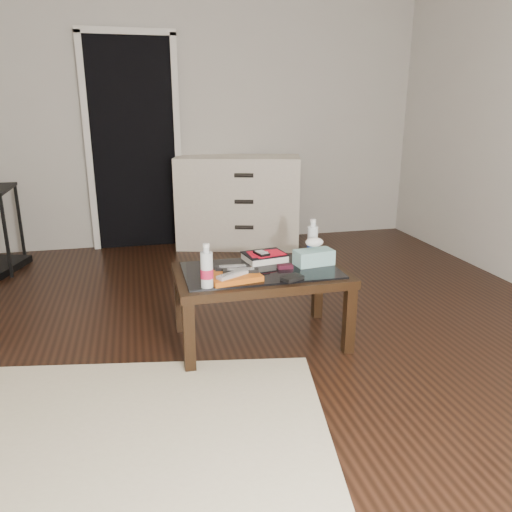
{
  "coord_description": "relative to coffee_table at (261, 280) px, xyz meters",
  "views": [
    {
      "loc": [
        -0.42,
        -2.59,
        1.4
      ],
      "look_at": [
        0.24,
        0.08,
        0.55
      ],
      "focal_mm": 35.0,
      "sensor_mm": 36.0,
      "label": 1
    }
  ],
  "objects": [
    {
      "name": "remote_black_front",
      "position": [
        -0.14,
        -0.11,
        0.11
      ],
      "size": [
        0.21,
        0.08,
        0.02
      ],
      "primitive_type": "cube",
      "rotation": [
        0.0,
        0.0,
        -0.16
      ],
      "color": "black",
      "rests_on": "magazines"
    },
    {
      "name": "water_bottle_right",
      "position": [
        0.39,
        0.19,
        0.18
      ],
      "size": [
        0.08,
        0.08,
        0.24
      ],
      "primitive_type": "cylinder",
      "rotation": [
        0.0,
        0.0,
        -0.33
      ],
      "color": "white",
      "rests_on": "coffee_table"
    },
    {
      "name": "water_bottle_left",
      "position": [
        -0.35,
        -0.22,
        0.18
      ],
      "size": [
        0.08,
        0.08,
        0.24
      ],
      "primitive_type": "cylinder",
      "rotation": [
        0.0,
        0.0,
        0.19
      ],
      "color": "silver",
      "rests_on": "coffee_table"
    },
    {
      "name": "ground",
      "position": [
        -0.27,
        -0.1,
        -0.4
      ],
      "size": [
        5.0,
        5.0,
        0.0
      ],
      "primitive_type": "plane",
      "color": "black",
      "rests_on": "ground"
    },
    {
      "name": "ipod",
      "position": [
        0.04,
        0.13,
        0.12
      ],
      "size": [
        0.09,
        0.12,
        0.02
      ],
      "primitive_type": "cube",
      "rotation": [
        0.0,
        0.0,
        0.26
      ],
      "color": "black",
      "rests_on": "dvd_mailers"
    },
    {
      "name": "dresser",
      "position": [
        0.31,
        2.13,
        0.05
      ],
      "size": [
        1.29,
        0.82,
        0.9
      ],
      "rotation": [
        0.0,
        0.0,
        -0.28
      ],
      "color": "beige",
      "rests_on": "ground"
    },
    {
      "name": "textbook",
      "position": [
        0.07,
        0.16,
        0.09
      ],
      "size": [
        0.28,
        0.24,
        0.05
      ],
      "primitive_type": "cube",
      "rotation": [
        0.0,
        0.0,
        0.16
      ],
      "color": "black",
      "rests_on": "coffee_table"
    },
    {
      "name": "coffee_table",
      "position": [
        0.0,
        0.0,
        0.0
      ],
      "size": [
        1.0,
        0.6,
        0.46
      ],
      "color": "black",
      "rests_on": "ground"
    },
    {
      "name": "rug",
      "position": [
        -0.93,
        -0.85,
        -0.39
      ],
      "size": [
        2.23,
        1.83,
        0.01
      ],
      "primitive_type": "cube",
      "rotation": [
        0.0,
        0.0,
        -0.18
      ],
      "color": "beige",
      "rests_on": "ground"
    },
    {
      "name": "doorway",
      "position": [
        -0.67,
        2.37,
        0.63
      ],
      "size": [
        0.9,
        0.08,
        2.07
      ],
      "color": "black",
      "rests_on": "ground"
    },
    {
      "name": "magazines",
      "position": [
        -0.19,
        -0.13,
        0.08
      ],
      "size": [
        0.31,
        0.26,
        0.03
      ],
      "primitive_type": "cube",
      "rotation": [
        0.0,
        0.0,
        0.18
      ],
      "color": "#C35712",
      "rests_on": "coffee_table"
    },
    {
      "name": "tissue_box",
      "position": [
        0.33,
        0.01,
        0.11
      ],
      "size": [
        0.24,
        0.15,
        0.09
      ],
      "primitive_type": "cube",
      "rotation": [
        0.0,
        0.0,
        0.13
      ],
      "color": "teal",
      "rests_on": "coffee_table"
    },
    {
      "name": "dvd_mailers",
      "position": [
        0.06,
        0.16,
        0.11
      ],
      "size": [
        0.2,
        0.15,
        0.01
      ],
      "primitive_type": "cube",
      "rotation": [
        0.0,
        0.0,
        0.06
      ],
      "color": "red",
      "rests_on": "textbook"
    },
    {
      "name": "wallet",
      "position": [
        0.12,
        -0.22,
        0.07
      ],
      "size": [
        0.14,
        0.12,
        0.02
      ],
      "primitive_type": "cube",
      "rotation": [
        0.0,
        0.0,
        0.46
      ],
      "color": "black",
      "rests_on": "coffee_table"
    },
    {
      "name": "room_shell",
      "position": [
        -0.27,
        -0.1,
        1.22
      ],
      "size": [
        5.0,
        5.0,
        5.0
      ],
      "color": "beige",
      "rests_on": "ground"
    },
    {
      "name": "flip_phone",
      "position": [
        0.14,
        -0.02,
        0.08
      ],
      "size": [
        0.09,
        0.05,
        0.02
      ],
      "primitive_type": "cube",
      "rotation": [
        0.0,
        0.0,
        -0.01
      ],
      "color": "black",
      "rests_on": "coffee_table"
    },
    {
      "name": "remote_black_back",
      "position": [
        -0.18,
        -0.05,
        0.11
      ],
      "size": [
        0.2,
        0.06,
        0.02
      ],
      "primitive_type": "cube",
      "rotation": [
        0.0,
        0.0,
        -0.07
      ],
      "color": "black",
      "rests_on": "magazines"
    },
    {
      "name": "remote_silver",
      "position": [
        -0.2,
        -0.16,
        0.11
      ],
      "size": [
        0.2,
        0.14,
        0.02
      ],
      "primitive_type": "cube",
      "rotation": [
        0.0,
        0.0,
        0.52
      ],
      "color": "#9D9DA2",
      "rests_on": "magazines"
    }
  ]
}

